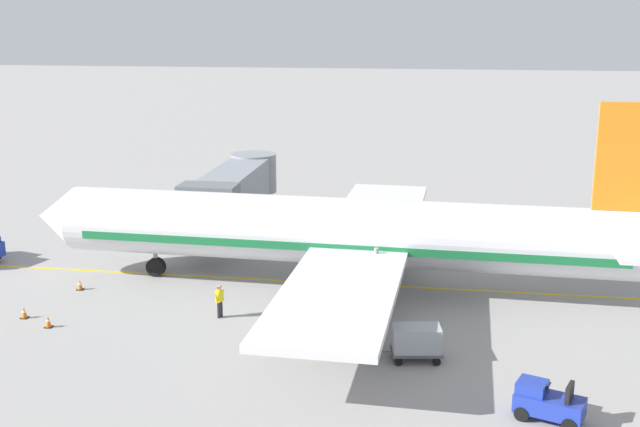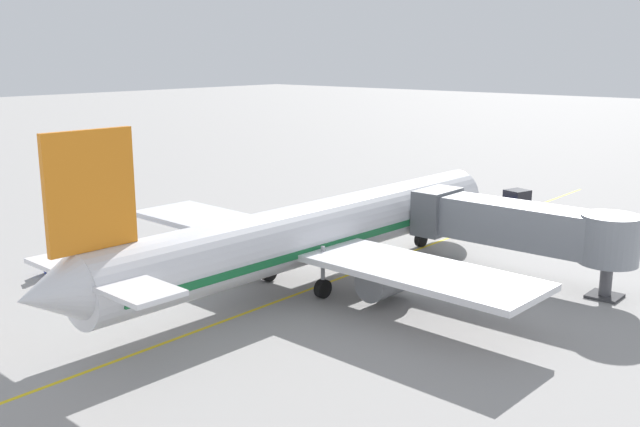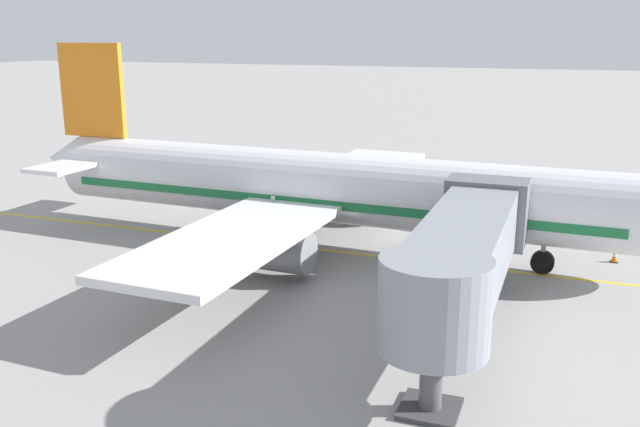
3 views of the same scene
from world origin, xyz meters
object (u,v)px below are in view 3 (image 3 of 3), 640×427
baggage_cart_front (354,194)px  ground_crew_wing_walker (449,215)px  parked_airliner (321,188)px  baggage_tug_lead (272,175)px  safety_cone_wing_tip (614,257)px  baggage_cart_second_in_train (312,189)px  safety_cone_nose_left (594,227)px  safety_cone_nose_right (628,235)px  ground_crew_loader (391,197)px  jet_bridge (464,252)px

baggage_cart_front → ground_crew_wing_walker: (3.15, 6.84, 0.00)m
parked_airliner → ground_crew_wing_walker: bearing=132.3°
baggage_cart_front → ground_crew_wing_walker: bearing=65.3°
baggage_tug_lead → safety_cone_wing_tip: bearing=65.3°
baggage_tug_lead → safety_cone_wing_tip: (10.99, 23.85, -0.42)m
baggage_cart_second_in_train → safety_cone_nose_left: baggage_cart_second_in_train is taller
ground_crew_wing_walker → safety_cone_nose_left: (-2.57, 7.92, -0.66)m
parked_airliner → safety_cone_nose_left: size_ratio=63.21×
safety_cone_wing_tip → baggage_tug_lead: bearing=-114.7°
baggage_cart_front → safety_cone_nose_right: 16.64m
parked_airliner → baggage_cart_front: 8.90m
baggage_cart_front → ground_crew_loader: bearing=90.8°
parked_airliner → safety_cone_wing_tip: size_ratio=63.21×
parked_airliner → baggage_tug_lead: parked_airliner is taller
ground_crew_loader → parked_airliner: bearing=-10.4°
ground_crew_wing_walker → safety_cone_wing_tip: bearing=72.3°
baggage_cart_second_in_train → ground_crew_loader: size_ratio=1.76×
ground_crew_wing_walker → safety_cone_nose_left: 8.35m
baggage_tug_lead → ground_crew_loader: ground_crew_loader is taller
baggage_cart_front → safety_cone_wing_tip: 16.81m
ground_crew_loader → jet_bridge: bearing=22.7°
parked_airliner → safety_cone_nose_right: 17.40m
baggage_cart_second_in_train → ground_crew_loader: ground_crew_loader is taller
baggage_cart_front → safety_cone_wing_tip: baggage_cart_front is taller
jet_bridge → safety_cone_wing_tip: bearing=153.8°
safety_cone_nose_right → safety_cone_wing_tip: (4.45, -0.86, 0.00)m
ground_crew_wing_walker → safety_cone_wing_tip: 9.32m
safety_cone_wing_tip → baggage_cart_front: bearing=-110.8°
safety_cone_nose_right → parked_airliner: bearing=-65.8°
baggage_cart_second_in_train → ground_crew_loader: (0.43, 5.59, 0.00)m
ground_crew_loader → safety_cone_wing_tip: size_ratio=2.86×
safety_cone_nose_right → safety_cone_wing_tip: bearing=-10.9°
parked_airliner → safety_cone_nose_left: (-7.98, 13.86, -2.90)m
baggage_cart_front → safety_cone_nose_left: bearing=87.8°
baggage_tug_lead → safety_cone_wing_tip: 26.26m
baggage_tug_lead → ground_crew_loader: size_ratio=1.63×
ground_crew_wing_walker → safety_cone_nose_left: bearing=108.0°
baggage_tug_lead → ground_crew_wing_walker: (8.17, 14.99, 0.24)m
jet_bridge → ground_crew_loader: bearing=-157.3°
safety_cone_wing_tip → ground_crew_wing_walker: bearing=-107.7°
parked_airliner → safety_cone_nose_left: bearing=119.9°
jet_bridge → safety_cone_nose_left: jet_bridge is taller
ground_crew_wing_walker → ground_crew_loader: same height
baggage_cart_front → safety_cone_nose_right: size_ratio=5.04×
parked_airliner → baggage_tug_lead: bearing=-146.3°
baggage_cart_front → baggage_cart_second_in_train: size_ratio=1.00×
baggage_cart_second_in_train → ground_crew_wing_walker: 10.60m
baggage_tug_lead → ground_crew_loader: bearing=64.9°
safety_cone_nose_left → baggage_tug_lead: bearing=-103.7°
baggage_cart_front → parked_airliner: bearing=6.0°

